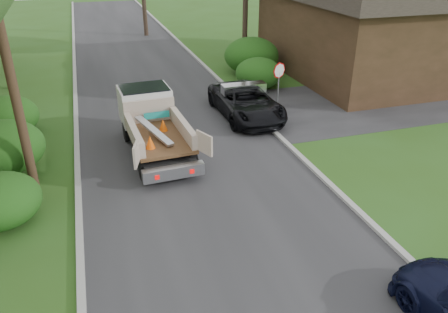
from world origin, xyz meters
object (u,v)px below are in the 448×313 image
at_px(stop_sign, 279,77).
at_px(flatbed_truck, 151,118).
at_px(utility_pole, 1,32).
at_px(house_right, 366,21).
at_px(black_pickup, 246,102).

relative_size(stop_sign, flatbed_truck, 0.43).
bearing_deg(utility_pole, stop_sign, 20.62).
relative_size(house_right, flatbed_truck, 2.25).
distance_m(utility_pole, house_right, 20.66).
bearing_deg(house_right, black_pickup, -152.07).
relative_size(flatbed_truck, black_pickup, 1.09).
bearing_deg(black_pickup, house_right, 27.34).
xyz_separation_m(stop_sign, flatbed_truck, (-6.33, -1.83, -0.61)).
height_order(utility_pole, house_right, utility_pole).
xyz_separation_m(utility_pole, house_right, (18.48, 9.02, -2.01)).
distance_m(flatbed_truck, black_pickup, 5.10).
distance_m(house_right, flatbed_truck, 15.82).
bearing_deg(flatbed_truck, black_pickup, 18.47).
xyz_separation_m(utility_pole, black_pickup, (9.08, 4.04, -4.44)).
bearing_deg(utility_pole, black_pickup, 23.97).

